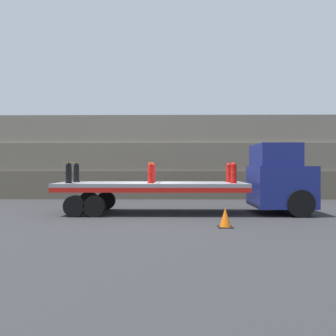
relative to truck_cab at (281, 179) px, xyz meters
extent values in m
plane|color=#2D2D30|center=(-5.72, 0.00, -1.51)|extent=(120.00, 120.00, 0.00)
cube|color=#665B4C|center=(-5.72, 7.73, -0.61)|extent=(60.00, 3.00, 1.80)
cube|color=#756B5B|center=(-5.72, 7.88, 1.19)|extent=(60.00, 3.00, 1.80)
cube|color=gray|center=(-5.72, 8.03, 3.00)|extent=(60.00, 3.00, 1.80)
cube|color=navy|center=(-0.05, 0.00, -0.32)|extent=(2.43, 2.50, 1.77)
cube|color=navy|center=(-0.29, 0.00, 1.05)|extent=(1.70, 2.30, 0.97)
cube|color=black|center=(0.62, 0.00, 0.04)|extent=(0.97, 2.20, 0.99)
cylinder|color=black|center=(0.38, -1.19, -0.95)|extent=(1.12, 0.28, 1.12)
cylinder|color=black|center=(0.38, 1.19, -0.95)|extent=(1.12, 0.28, 1.12)
cube|color=gray|center=(-5.72, 0.00, -0.23)|extent=(8.24, 2.53, 0.15)
cube|color=red|center=(-5.72, -1.22, -0.41)|extent=(8.24, 0.08, 0.20)
cube|color=red|center=(-5.72, 1.22, -0.41)|extent=(8.24, 0.08, 0.20)
cylinder|color=black|center=(-7.99, -1.16, -1.07)|extent=(0.87, 0.30, 0.87)
cylinder|color=black|center=(-7.99, 1.16, -1.07)|extent=(0.87, 0.30, 0.87)
cylinder|color=black|center=(-8.81, -1.16, -1.07)|extent=(0.87, 0.30, 0.87)
cylinder|color=black|center=(-8.81, 1.16, -1.07)|extent=(0.87, 0.30, 0.87)
cylinder|color=black|center=(-9.24, -0.56, -0.14)|extent=(0.32, 0.32, 0.03)
cylinder|color=black|center=(-9.24, -0.56, 0.20)|extent=(0.25, 0.25, 0.71)
sphere|color=black|center=(-9.24, -0.56, 0.61)|extent=(0.24, 0.24, 0.24)
cylinder|color=black|center=(-9.24, -0.75, 0.28)|extent=(0.11, 0.13, 0.11)
cylinder|color=black|center=(-9.24, -0.36, 0.28)|extent=(0.11, 0.13, 0.11)
cylinder|color=black|center=(-9.24, 0.56, -0.14)|extent=(0.32, 0.32, 0.03)
cylinder|color=black|center=(-9.24, 0.56, 0.20)|extent=(0.25, 0.25, 0.71)
sphere|color=black|center=(-9.24, 0.56, 0.61)|extent=(0.24, 0.24, 0.24)
cylinder|color=black|center=(-9.24, 0.36, 0.28)|extent=(0.11, 0.13, 0.11)
cylinder|color=black|center=(-9.24, 0.75, 0.28)|extent=(0.11, 0.13, 0.11)
cylinder|color=red|center=(-5.72, -0.56, -0.14)|extent=(0.32, 0.32, 0.03)
cylinder|color=red|center=(-5.72, -0.56, 0.20)|extent=(0.25, 0.25, 0.71)
sphere|color=red|center=(-5.72, -0.56, 0.61)|extent=(0.24, 0.24, 0.24)
cylinder|color=red|center=(-5.72, -0.75, 0.28)|extent=(0.11, 0.13, 0.11)
cylinder|color=red|center=(-5.72, -0.36, 0.28)|extent=(0.11, 0.13, 0.11)
cylinder|color=red|center=(-5.72, 0.56, -0.14)|extent=(0.32, 0.32, 0.03)
cylinder|color=red|center=(-5.72, 0.56, 0.20)|extent=(0.25, 0.25, 0.71)
sphere|color=red|center=(-5.72, 0.56, 0.61)|extent=(0.24, 0.24, 0.24)
cylinder|color=red|center=(-5.72, 0.36, 0.28)|extent=(0.11, 0.13, 0.11)
cylinder|color=red|center=(-5.72, 0.75, 0.28)|extent=(0.11, 0.13, 0.11)
cylinder|color=red|center=(-2.20, -0.56, -0.14)|extent=(0.32, 0.32, 0.03)
cylinder|color=red|center=(-2.20, -0.56, 0.20)|extent=(0.25, 0.25, 0.71)
sphere|color=red|center=(-2.20, -0.56, 0.61)|extent=(0.24, 0.24, 0.24)
cylinder|color=red|center=(-2.20, -0.75, 0.28)|extent=(0.11, 0.13, 0.11)
cylinder|color=red|center=(-2.20, -0.36, 0.28)|extent=(0.11, 0.13, 0.11)
cylinder|color=red|center=(-2.20, 0.56, -0.14)|extent=(0.32, 0.32, 0.03)
cylinder|color=red|center=(-2.20, 0.56, 0.20)|extent=(0.25, 0.25, 0.71)
sphere|color=red|center=(-2.20, 0.56, 0.61)|extent=(0.24, 0.24, 0.24)
cylinder|color=red|center=(-2.20, 0.36, 0.28)|extent=(0.11, 0.13, 0.11)
cylinder|color=red|center=(-2.20, 0.75, 0.28)|extent=(0.11, 0.13, 0.11)
cube|color=yellow|center=(-9.24, 0.00, 0.73)|extent=(0.05, 2.73, 0.01)
cube|color=yellow|center=(-5.72, 0.00, 0.73)|extent=(0.05, 2.73, 0.01)
cube|color=black|center=(-3.02, -3.41, -1.50)|extent=(0.50, 0.50, 0.03)
cone|color=orange|center=(-3.02, -3.41, -1.17)|extent=(0.38, 0.38, 0.64)
camera|label=1|loc=(-4.81, -14.49, 0.51)|focal=35.00mm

